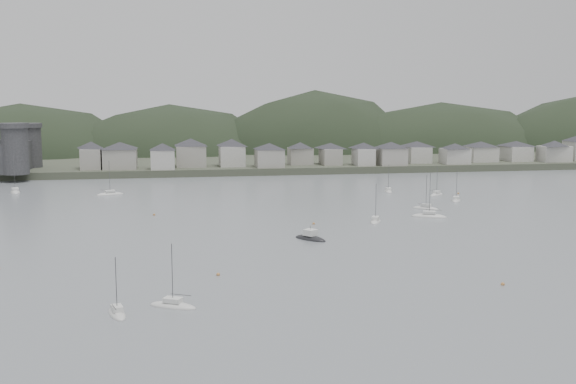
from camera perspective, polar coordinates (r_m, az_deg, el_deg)
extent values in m
plane|color=slate|center=(120.54, 6.27, -7.59)|extent=(900.00, 900.00, 0.00)
cube|color=#383D2D|center=(408.96, -5.38, 3.48)|extent=(900.00, 250.00, 3.00)
ellipsoid|color=black|center=(393.52, -21.38, 1.11)|extent=(138.98, 92.48, 81.13)
ellipsoid|color=black|center=(386.63, -9.87, 1.44)|extent=(132.08, 90.41, 79.74)
ellipsoid|color=black|center=(395.93, 2.24, 1.30)|extent=(133.88, 88.37, 101.41)
ellipsoid|color=black|center=(413.49, 12.65, 1.72)|extent=(165.81, 81.78, 82.55)
cylinder|color=#2F2F31|center=(284.41, -22.01, 3.20)|extent=(10.00, 10.00, 18.00)
cylinder|color=#2F2F31|center=(311.82, -20.95, 3.51)|extent=(10.00, 10.00, 17.00)
cube|color=#2F2F31|center=(298.30, -21.43, 2.84)|extent=(3.50, 30.00, 12.00)
cube|color=#A09C92|center=(296.23, -16.21, 2.70)|extent=(8.34, 12.91, 8.59)
pyramid|color=#29292E|center=(295.80, -16.25, 3.82)|extent=(15.78, 15.78, 3.01)
cube|color=#A09C92|center=(294.57, -13.96, 2.73)|extent=(13.68, 13.35, 8.36)
pyramid|color=#29292E|center=(294.15, -14.00, 3.83)|extent=(20.07, 20.07, 2.93)
cube|color=#ADABA2|center=(288.60, -10.51, 2.71)|extent=(9.78, 10.20, 8.08)
pyramid|color=#29292E|center=(288.18, -10.54, 3.79)|extent=(14.83, 14.83, 2.83)
cube|color=#A09C92|center=(298.29, -8.18, 3.02)|extent=(12.59, 13.33, 9.09)
pyramid|color=#29292E|center=(297.85, -8.21, 4.19)|extent=(19.24, 19.24, 3.18)
cube|color=#ADABA2|center=(297.85, -4.75, 3.04)|extent=(10.74, 12.17, 8.87)
pyramid|color=#29292E|center=(297.42, -4.76, 4.19)|extent=(17.01, 17.01, 3.10)
cube|color=#A09C92|center=(293.26, -1.58, 2.87)|extent=(11.63, 12.09, 7.69)
pyramid|color=#29292E|center=(292.86, -1.58, 3.89)|extent=(17.61, 17.61, 2.69)
cube|color=#A09C92|center=(304.37, 1.04, 3.03)|extent=(10.37, 9.35, 7.44)
pyramid|color=#29292E|center=(304.00, 1.04, 3.97)|extent=(14.65, 14.65, 2.60)
cube|color=#A09C92|center=(304.89, 3.60, 3.00)|extent=(8.24, 12.20, 7.22)
pyramid|color=#29292E|center=(304.53, 3.61, 3.92)|extent=(15.17, 15.17, 2.53)
cube|color=#ADABA2|center=(303.41, 6.38, 2.97)|extent=(8.06, 10.91, 7.46)
pyramid|color=#29292E|center=(303.04, 6.40, 3.92)|extent=(14.08, 14.08, 2.61)
cube|color=#A09C92|center=(305.69, 8.68, 2.98)|extent=(11.73, 11.78, 7.66)
pyramid|color=#29292E|center=(305.31, 8.70, 3.95)|extent=(17.46, 17.46, 2.68)
cube|color=#ADABA2|center=(320.28, 10.80, 3.12)|extent=(10.19, 13.02, 7.33)
pyramid|color=#29292E|center=(319.93, 10.83, 4.00)|extent=(17.23, 17.23, 2.57)
cube|color=#ADABA2|center=(317.81, 13.89, 2.95)|extent=(11.70, 9.81, 6.88)
pyramid|color=#29292E|center=(317.47, 13.91, 3.79)|extent=(15.97, 15.97, 2.41)
cube|color=#ADABA2|center=(332.89, 15.93, 3.10)|extent=(12.83, 12.48, 7.00)
pyramid|color=#29292E|center=(332.56, 15.96, 3.91)|extent=(18.79, 18.79, 2.45)
cube|color=#ADABA2|center=(341.74, 18.66, 3.10)|extent=(11.07, 13.50, 6.97)
pyramid|color=#29292E|center=(341.42, 18.69, 3.89)|extent=(18.25, 18.25, 2.44)
cube|color=#ADABA2|center=(342.74, 21.52, 3.01)|extent=(13.75, 9.12, 7.34)
pyramid|color=#29292E|center=(342.41, 21.57, 3.84)|extent=(16.97, 16.97, 2.57)
ellipsoid|color=silver|center=(252.53, -22.01, -0.03)|extent=(5.50, 10.06, 1.92)
cube|color=silver|center=(252.37, -22.02, 0.25)|extent=(2.92, 3.80, 0.70)
cylinder|color=#3F3F42|center=(251.83, -22.08, 1.35)|extent=(0.12, 0.12, 11.99)
cylinder|color=#3F3F42|center=(250.79, -22.21, 0.32)|extent=(1.24, 4.19, 0.10)
ellipsoid|color=silver|center=(189.25, 11.82, -2.07)|extent=(9.98, 7.01, 1.92)
cube|color=silver|center=(189.05, 11.83, -1.69)|extent=(3.95, 3.38, 0.70)
cylinder|color=#3F3F42|center=(188.32, 11.87, -0.22)|extent=(0.12, 0.12, 12.01)
cylinder|color=#3F3F42|center=(190.24, 12.18, -1.47)|extent=(3.92, 2.00, 0.10)
ellipsoid|color=silver|center=(238.74, 8.45, 0.03)|extent=(3.71, 7.75, 1.49)
cube|color=silver|center=(238.60, 8.46, 0.28)|extent=(2.09, 2.86, 0.70)
cylinder|color=#3F3F42|center=(238.14, 8.48, 1.18)|extent=(0.12, 0.12, 9.30)
cylinder|color=#3F3F42|center=(239.69, 8.30, 0.45)|extent=(0.72, 3.31, 0.10)
ellipsoid|color=silver|center=(221.21, 13.99, -0.73)|extent=(5.96, 8.09, 1.57)
cube|color=silver|center=(221.06, 14.00, -0.45)|extent=(2.83, 3.24, 0.70)
cylinder|color=#3F3F42|center=(220.54, 14.03, 0.57)|extent=(0.12, 0.12, 9.81)
cylinder|color=#3F3F42|center=(221.83, 13.71, -0.27)|extent=(1.78, 3.15, 0.10)
ellipsoid|color=silver|center=(179.12, 7.39, -2.52)|extent=(5.61, 8.31, 1.59)
cube|color=silver|center=(178.93, 7.40, -2.17)|extent=(2.75, 3.26, 0.70)
cylinder|color=#3F3F42|center=(178.28, 7.42, -0.90)|extent=(0.12, 0.12, 9.96)
cylinder|color=#3F3F42|center=(177.79, 7.71, -2.06)|extent=(1.57, 3.31, 0.10)
ellipsoid|color=silver|center=(202.87, 11.55, -1.40)|extent=(7.58, 7.25, 1.59)
cube|color=silver|center=(202.70, 11.56, -1.10)|extent=(3.23, 3.17, 0.70)
cylinder|color=#3F3F42|center=(202.13, 11.59, 0.03)|extent=(0.12, 0.12, 9.94)
cylinder|color=#3F3F42|center=(201.35, 11.38, -1.00)|extent=(2.71, 2.49, 0.10)
ellipsoid|color=silver|center=(105.71, -14.20, -9.97)|extent=(3.93, 7.23, 1.38)
cube|color=silver|center=(105.42, -14.22, -9.46)|extent=(2.09, 2.72, 0.70)
cylinder|color=#3F3F42|center=(104.46, -14.28, -7.64)|extent=(0.12, 0.12, 8.61)
cylinder|color=#3F3F42|center=(104.14, -14.46, -9.36)|extent=(0.91, 3.02, 0.10)
ellipsoid|color=silver|center=(233.13, 12.41, -0.25)|extent=(7.33, 6.82, 1.52)
cube|color=silver|center=(232.98, 12.42, 0.01)|extent=(3.10, 3.01, 0.70)
cylinder|color=#3F3F42|center=(232.51, 12.45, 0.94)|extent=(0.12, 0.12, 9.50)
cylinder|color=#3F3F42|center=(233.34, 12.11, 0.16)|extent=(2.65, 2.32, 0.10)
ellipsoid|color=silver|center=(236.14, -14.77, -0.23)|extent=(9.53, 5.48, 1.82)
cube|color=silver|center=(235.98, -14.78, 0.06)|extent=(3.63, 2.85, 0.70)
cylinder|color=#3F3F42|center=(235.42, -14.82, 1.18)|extent=(0.12, 0.12, 11.35)
cylinder|color=#3F3F42|center=(236.52, -15.15, 0.20)|extent=(3.93, 1.31, 0.10)
ellipsoid|color=silver|center=(107.71, -9.67, -9.50)|extent=(8.10, 5.92, 1.57)
cube|color=silver|center=(107.39, -9.69, -8.95)|extent=(3.24, 2.82, 0.70)
cylinder|color=#3F3F42|center=(106.33, -9.73, -6.90)|extent=(0.12, 0.12, 9.81)
cylinder|color=#3F3F42|center=(107.88, -9.03, -8.55)|extent=(3.16, 1.75, 0.10)
ellipsoid|color=black|center=(155.80, 1.90, -4.01)|extent=(7.80, 8.81, 1.92)
cube|color=silver|center=(155.48, 1.90, -3.43)|extent=(3.53, 3.56, 1.40)
cylinder|color=#3F3F42|center=(155.30, 1.90, -3.10)|extent=(0.10, 0.10, 1.20)
sphere|color=#AF743A|center=(123.87, 17.65, -7.42)|extent=(0.70, 0.70, 0.70)
sphere|color=#AF743A|center=(125.10, -5.91, -6.94)|extent=(0.70, 0.70, 0.70)
sphere|color=#AF743A|center=(238.25, 14.16, -0.11)|extent=(0.70, 0.70, 0.70)
sphere|color=#AF743A|center=(191.69, -11.22, -1.90)|extent=(0.70, 0.70, 0.70)
sphere|color=#AF743A|center=(174.70, 2.18, -2.69)|extent=(0.70, 0.70, 0.70)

